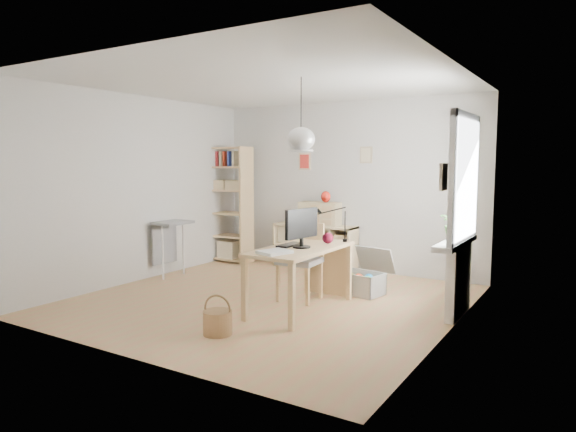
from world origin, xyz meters
The scene contains 20 objects.
ground centered at (0.00, 0.00, 0.00)m, with size 4.50×4.50×0.00m, color #A78753.
room_shell centered at (0.55, -0.15, 2.00)m, with size 4.50×4.50×4.50m.
window_unit centered at (2.23, 0.60, 1.55)m, with size 0.07×1.16×1.46m.
radiator centered at (2.19, 0.60, 0.40)m, with size 0.10×0.80×0.80m, color white.
windowsill centered at (2.14, 0.60, 0.83)m, with size 0.22×1.20×0.06m, color white.
desk centered at (0.55, -0.15, 0.66)m, with size 0.70×1.50×0.75m.
cube_shelf centered at (-0.47, 2.08, 0.30)m, with size 1.40×0.38×0.72m.
tall_bookshelf centered at (-2.04, 1.80, 1.09)m, with size 0.80×0.38×2.00m.
side_table centered at (-2.04, 0.35, 0.67)m, with size 0.40×0.55×0.85m.
chair centered at (0.32, 0.28, 0.55)m, with size 0.51×0.51×0.97m.
wicker_basket centered at (0.27, -1.35, 0.13)m, with size 0.30×0.30×0.41m.
storage_chest centered at (0.88, 0.95, 0.19)m, with size 0.67×0.73×0.59m.
monitor centered at (0.58, -0.19, 1.01)m, with size 0.21×0.52×0.46m.
keyboard centered at (0.39, -0.12, 0.76)m, with size 0.15×0.40×0.02m, color black.
task_lamp centered at (0.63, 0.43, 1.03)m, with size 0.38×0.14×0.41m.
yarn_ball centered at (0.70, 0.24, 0.82)m, with size 0.14×0.14×0.14m, color #4F0A1D.
paper_tray centered at (0.52, -0.67, 0.77)m, with size 0.26×0.33×0.03m, color white.
drawer_chest centered at (-0.36, 2.04, 0.91)m, with size 0.65×0.30×0.37m, color beige.
red_vase centered at (-0.26, 2.04, 1.19)m, with size 0.15×0.15×0.18m, color #A1170D.
potted_plant centered at (2.12, 0.66, 1.04)m, with size 0.32×0.28×0.36m, color #295C22.
Camera 1 is at (3.52, -5.28, 1.74)m, focal length 32.00 mm.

